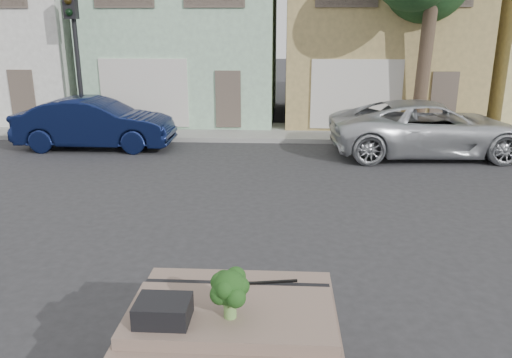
# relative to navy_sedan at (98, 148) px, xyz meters

# --- Properties ---
(ground_plane) EXTENTS (120.00, 120.00, 0.00)m
(ground_plane) POSITION_rel_navy_sedan_xyz_m (5.46, -7.97, 0.00)
(ground_plane) COLOR #303033
(ground_plane) RESTS_ON ground
(sidewalk) EXTENTS (40.00, 3.00, 0.15)m
(sidewalk) POSITION_rel_navy_sedan_xyz_m (5.46, 2.53, 0.07)
(sidewalk) COLOR gray
(sidewalk) RESTS_ON ground
(townhouse_white) EXTENTS (7.20, 8.20, 7.55)m
(townhouse_white) POSITION_rel_navy_sedan_xyz_m (-5.54, 6.53, 3.77)
(townhouse_white) COLOR silver
(townhouse_white) RESTS_ON ground
(townhouse_mint) EXTENTS (7.20, 8.20, 7.55)m
(townhouse_mint) POSITION_rel_navy_sedan_xyz_m (1.96, 6.53, 3.77)
(townhouse_mint) COLOR #A2CDAA
(townhouse_mint) RESTS_ON ground
(townhouse_tan) EXTENTS (7.20, 8.20, 7.55)m
(townhouse_tan) POSITION_rel_navy_sedan_xyz_m (9.46, 6.53, 3.77)
(townhouse_tan) COLOR tan
(townhouse_tan) RESTS_ON ground
(navy_sedan) EXTENTS (4.86, 1.75, 1.59)m
(navy_sedan) POSITION_rel_navy_sedan_xyz_m (0.00, 0.00, 0.00)
(navy_sedan) COLOR #0C1437
(navy_sedan) RESTS_ON ground
(silver_pickup) EXTENTS (5.98, 3.02, 1.62)m
(silver_pickup) POSITION_rel_navy_sedan_xyz_m (10.23, -0.33, 0.00)
(silver_pickup) COLOR silver
(silver_pickup) RESTS_ON ground
(traffic_signal) EXTENTS (0.40, 0.40, 5.10)m
(traffic_signal) POSITION_rel_navy_sedan_xyz_m (-1.04, 1.53, 2.55)
(traffic_signal) COLOR black
(traffic_signal) RESTS_ON ground
(tree_near) EXTENTS (4.40, 4.00, 8.50)m
(tree_near) POSITION_rel_navy_sedan_xyz_m (10.46, 1.83, 4.25)
(tree_near) COLOR #1A3A1A
(tree_near) RESTS_ON ground
(car_dashboard) EXTENTS (2.00, 1.80, 1.12)m
(car_dashboard) POSITION_rel_navy_sedan_xyz_m (5.46, -10.97, 0.56)
(car_dashboard) COLOR #7D6658
(car_dashboard) RESTS_ON ground
(instrument_hump) EXTENTS (0.48, 0.38, 0.20)m
(instrument_hump) POSITION_rel_navy_sedan_xyz_m (4.88, -11.32, 1.22)
(instrument_hump) COLOR black
(instrument_hump) RESTS_ON car_dashboard
(wiper_arm) EXTENTS (0.69, 0.15, 0.02)m
(wiper_arm) POSITION_rel_navy_sedan_xyz_m (5.74, -10.59, 1.13)
(wiper_arm) COLOR black
(wiper_arm) RESTS_ON car_dashboard
(broccoli) EXTENTS (0.50, 0.50, 0.46)m
(broccoli) POSITION_rel_navy_sedan_xyz_m (5.46, -11.23, 1.35)
(broccoli) COLOR #193B13
(broccoli) RESTS_ON car_dashboard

